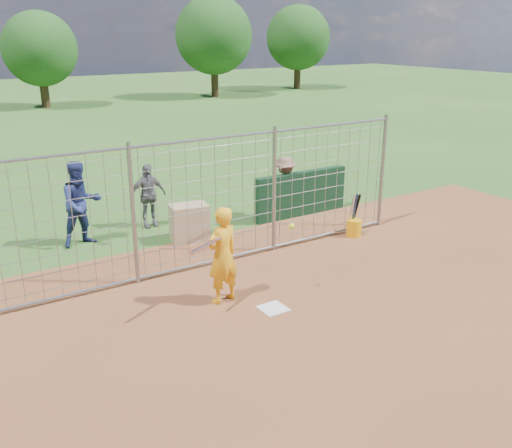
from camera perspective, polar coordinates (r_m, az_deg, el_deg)
ground at (r=9.72m, az=1.05°, el=-8.04°), size 100.00×100.00×0.00m
infield_dirt at (r=7.75m, az=13.90°, el=-16.32°), size 18.00×18.00×0.00m
home_plate at (r=9.56m, az=1.72°, el=-8.45°), size 0.43×0.43×0.02m
dugout_wall at (r=14.10m, az=4.53°, el=3.03°), size 2.60×0.20×1.10m
batter at (r=9.50m, az=-3.38°, el=-3.14°), size 0.68×0.51×1.68m
bystander_a at (r=12.57m, az=-17.09°, el=1.96°), size 0.95×0.77×1.82m
bystander_b at (r=13.43m, az=-10.76°, el=2.82°), size 0.88×0.38×1.50m
bystander_c at (r=13.93m, az=2.88°, el=3.71°), size 1.03×0.68×1.50m
equipment_bin at (r=12.52m, az=-6.68°, el=0.16°), size 0.89×0.69×0.80m
equipment_in_play at (r=9.09m, az=-2.73°, el=-1.59°), size 1.92×0.49×0.18m
bucket_with_bats at (r=12.90m, az=9.75°, el=-0.14°), size 0.34×0.36×0.97m
backstop_fence at (r=10.85m, az=-4.75°, el=2.01°), size 9.08×0.08×2.60m
tree_line at (r=36.22m, az=-20.76°, el=16.73°), size 44.66×6.72×6.48m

